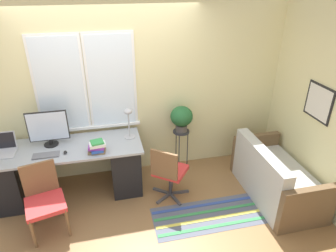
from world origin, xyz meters
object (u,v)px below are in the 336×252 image
laptop (3,149)px  potted_plant (182,117)px  plant_stand (181,136)px  couch_loveseat (274,179)px  monitor (48,128)px  book_stack (97,147)px  office_chair_swivel (169,171)px  desk_lamp (128,118)px  mouse (65,152)px  desk_chair_wooden (44,198)px  keyboard (46,155)px

laptop → potted_plant: (2.43, 0.19, 0.11)m
laptop → plant_stand: bearing=4.4°
laptop → couch_loveseat: bearing=-11.5°
monitor → book_stack: bearing=-29.1°
book_stack → office_chair_swivel: 1.01m
plant_stand → couch_loveseat: bearing=-39.2°
laptop → desk_lamp: (1.63, 0.05, 0.24)m
mouse → office_chair_swivel: office_chair_swivel is taller
laptop → couch_loveseat: (3.55, -0.72, -0.54)m
laptop → desk_chair_wooden: (0.51, -0.65, -0.36)m
monitor → mouse: 0.41m
monitor → plant_stand: 1.91m
desk_chair_wooden → keyboard: bearing=73.3°
keyboard → book_stack: size_ratio=1.35×
mouse → couch_loveseat: size_ratio=0.05×
keyboard → office_chair_swivel: office_chair_swivel is taller
book_stack → mouse: bearing=171.0°
desk_lamp → book_stack: size_ratio=1.80×
desk_chair_wooden → desk_lamp: bearing=18.3°
monitor → desk_chair_wooden: bearing=-94.5°
couch_loveseat → plant_stand: (-1.11, 0.91, 0.33)m
couch_loveseat → potted_plant: bearing=50.8°
monitor → office_chair_swivel: 1.70m
couch_loveseat → desk_chair_wooden: bearing=88.7°
desk_lamp → desk_chair_wooden: bearing=-147.7°
keyboard → desk_lamp: 1.16m
mouse → desk_lamp: bearing=15.9°
laptop → office_chair_swivel: laptop is taller
monitor → book_stack: (0.61, -0.34, -0.18)m
laptop → desk_lamp: bearing=1.9°
couch_loveseat → keyboard: bearing=80.1°
mouse → desk_chair_wooden: (-0.26, -0.46, -0.32)m
monitor → plant_stand: (1.86, 0.10, -0.41)m
book_stack → couch_loveseat: (2.37, -0.47, -0.56)m
laptop → office_chair_swivel: size_ratio=0.36×
laptop → desk_chair_wooden: laptop is taller
keyboard → mouse: mouse is taller
monitor → keyboard: size_ratio=1.59×
monitor → office_chair_swivel: (1.51, -0.53, -0.57)m
monitor → mouse: (0.20, -0.27, -0.24)m
mouse → couch_loveseat: 2.87m
desk_chair_wooden → book_stack: bearing=16.9°
laptop → potted_plant: size_ratio=0.75×
office_chair_swivel → plant_stand: (0.35, 0.63, 0.16)m
desk_lamp → laptop: bearing=-178.1°
desk_chair_wooden → office_chair_swivel: desk_chair_wooden is taller
keyboard → office_chair_swivel: 1.60m
desk_lamp → desk_chair_wooden: (-1.12, -0.71, -0.60)m
monitor → couch_loveseat: size_ratio=0.36×
desk_lamp → couch_loveseat: 2.21m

